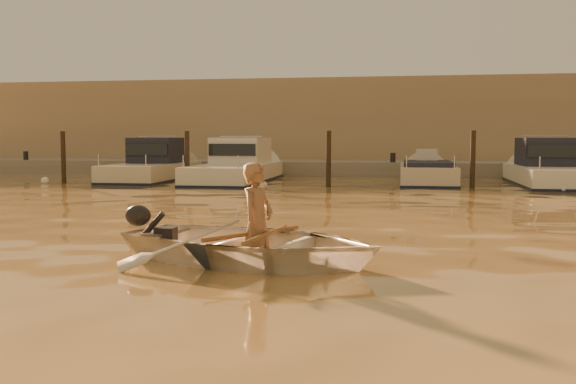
% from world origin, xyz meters
% --- Properties ---
extents(ground_plane, '(160.00, 160.00, 0.00)m').
position_xyz_m(ground_plane, '(0.00, 0.00, 0.00)').
color(ground_plane, brown).
rests_on(ground_plane, ground).
extents(dinghy, '(4.42, 3.67, 0.79)m').
position_xyz_m(dinghy, '(0.29, -0.36, 0.28)').
color(dinghy, silver).
rests_on(dinghy, ground_plane).
extents(person, '(0.57, 0.72, 1.72)m').
position_xyz_m(person, '(0.39, -0.38, 0.56)').
color(person, '#8E6547').
rests_on(person, dinghy).
extents(outboard_motor, '(0.98, 0.63, 0.70)m').
position_xyz_m(outboard_motor, '(-1.15, 0.05, 0.28)').
color(outboard_motor, black).
rests_on(outboard_motor, dinghy).
extents(oar_port, '(0.20, 2.10, 0.13)m').
position_xyz_m(oar_port, '(0.53, -0.43, 0.42)').
color(oar_port, brown).
rests_on(oar_port, dinghy).
extents(oar_starboard, '(0.97, 1.92, 0.13)m').
position_xyz_m(oar_starboard, '(0.34, -0.37, 0.42)').
color(oar_starboard, brown).
rests_on(oar_starboard, dinghy).
extents(moored_boat_1, '(2.32, 6.88, 1.75)m').
position_xyz_m(moored_boat_1, '(-7.76, 16.00, 0.62)').
color(moored_boat_1, beige).
rests_on(moored_boat_1, ground_plane).
extents(moored_boat_2, '(2.49, 8.26, 1.75)m').
position_xyz_m(moored_boat_2, '(-4.18, 16.00, 0.62)').
color(moored_boat_2, silver).
rests_on(moored_boat_2, ground_plane).
extents(moored_boat_3, '(2.02, 5.86, 0.95)m').
position_xyz_m(moored_boat_3, '(3.36, 16.00, 0.22)').
color(moored_boat_3, beige).
rests_on(moored_boat_3, ground_plane).
extents(moored_boat_4, '(2.31, 7.09, 1.75)m').
position_xyz_m(moored_boat_4, '(7.76, 16.00, 0.62)').
color(moored_boat_4, white).
rests_on(moored_boat_4, ground_plane).
extents(piling_0, '(0.18, 0.18, 2.20)m').
position_xyz_m(piling_0, '(-10.50, 13.80, 0.90)').
color(piling_0, '#2D2319').
rests_on(piling_0, ground_plane).
extents(piling_1, '(0.18, 0.18, 2.20)m').
position_xyz_m(piling_1, '(-5.50, 13.80, 0.90)').
color(piling_1, '#2D2319').
rests_on(piling_1, ground_plane).
extents(piling_2, '(0.18, 0.18, 2.20)m').
position_xyz_m(piling_2, '(-0.20, 13.80, 0.90)').
color(piling_2, '#2D2319').
rests_on(piling_2, ground_plane).
extents(piling_3, '(0.18, 0.18, 2.20)m').
position_xyz_m(piling_3, '(4.80, 13.80, 0.90)').
color(piling_3, '#2D2319').
rests_on(piling_3, ground_plane).
extents(fender_a, '(0.30, 0.30, 0.30)m').
position_xyz_m(fender_a, '(-11.08, 13.42, 0.10)').
color(fender_a, white).
rests_on(fender_a, ground_plane).
extents(fender_b, '(0.30, 0.30, 0.30)m').
position_xyz_m(fender_b, '(-7.84, 13.71, 0.10)').
color(fender_b, '#CD4818').
rests_on(fender_b, ground_plane).
extents(fender_c, '(0.30, 0.30, 0.30)m').
position_xyz_m(fender_c, '(-2.32, 12.55, 0.10)').
color(fender_c, silver).
rests_on(fender_c, ground_plane).
extents(fender_d, '(0.30, 0.30, 0.30)m').
position_xyz_m(fender_d, '(3.13, 13.98, 0.10)').
color(fender_d, '#D36018').
rests_on(fender_d, ground_plane).
extents(fender_e, '(0.30, 0.30, 0.30)m').
position_xyz_m(fender_e, '(7.57, 12.97, 0.10)').
color(fender_e, silver).
rests_on(fender_e, ground_plane).
extents(quay, '(52.00, 4.00, 1.00)m').
position_xyz_m(quay, '(0.00, 21.50, 0.15)').
color(quay, gray).
rests_on(quay, ground_plane).
extents(waterfront_building, '(46.00, 7.00, 4.80)m').
position_xyz_m(waterfront_building, '(0.00, 27.00, 2.40)').
color(waterfront_building, '#9E8466').
rests_on(waterfront_building, quay).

